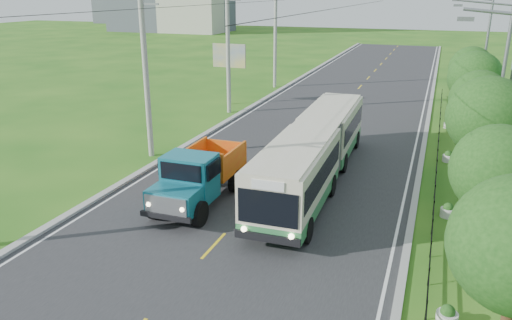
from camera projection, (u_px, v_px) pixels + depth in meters
The scene contains 25 objects.
ground at pixel (214, 246), 19.58m from camera, with size 240.00×240.00×0.00m, color #215B15.
road at pixel (326, 124), 37.34m from camera, with size 14.00×120.00×0.02m, color #28282B.
curb_left at pixel (237, 115), 39.67m from camera, with size 0.40×120.00×0.15m, color #9E9E99.
curb_right at pixel (426, 132), 34.99m from camera, with size 0.30×120.00×0.10m, color #9E9E99.
edge_line_left at pixel (243, 116), 39.51m from camera, with size 0.12×120.00×0.00m, color silver.
edge_line_right at pixel (419, 132), 35.16m from camera, with size 0.12×120.00×0.00m, color silver.
centre_dash at pixel (214, 245), 19.57m from camera, with size 0.12×2.20×0.00m, color yellow.
railing_right at pixel (437, 156), 29.30m from camera, with size 0.04×40.00×0.60m, color black.
pole_near at pixel (146, 71), 28.62m from camera, with size 3.51×0.32×10.00m.
pole_mid at pixel (228, 49), 39.28m from camera, with size 3.51×0.32×10.00m.
pole_far at pixel (276, 37), 49.94m from camera, with size 3.51×0.32×10.00m.
tree_second at pixel (498, 175), 17.12m from camera, with size 3.18×3.26×5.30m.
tree_third at pixel (488, 121), 22.30m from camera, with size 3.60×3.62×6.00m.
tree_fourth at pixel (480, 103), 27.76m from camera, with size 3.24×3.31×5.40m.
tree_fifth at pixel (475, 80), 33.00m from camera, with size 3.48×3.52×5.80m.
tree_back at pixel (471, 70), 38.40m from camera, with size 3.30×3.36×5.50m.
streetlight_mid at pixel (499, 80), 26.95m from camera, with size 3.02×0.20×9.07m.
streetlight_far at pixel (483, 52), 39.39m from camera, with size 3.02×0.20×9.07m.
planter_front at pixel (447, 316), 14.90m from camera, with size 0.64×0.64×0.67m.
planter_near at pixel (448, 211), 22.01m from camera, with size 0.64×0.64×0.67m.
planter_mid at pixel (448, 157), 29.11m from camera, with size 0.64×0.64×0.67m.
planter_far at pixel (448, 124), 36.22m from camera, with size 0.64×0.64×0.67m.
billboard_left at pixel (229, 60), 42.75m from camera, with size 3.00×0.20×5.20m.
bus at pixel (315, 148), 25.48m from camera, with size 2.96×16.08×3.09m.
dump_truck at pixel (199, 173), 23.07m from camera, with size 2.52×6.30×2.64m.
Camera 1 is at (7.57, -15.79, 9.53)m, focal length 35.00 mm.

